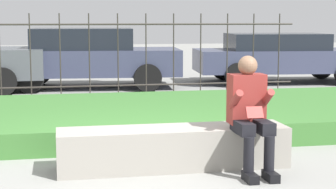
% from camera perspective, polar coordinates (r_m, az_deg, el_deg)
% --- Properties ---
extents(ground_plane, '(60.00, 60.00, 0.00)m').
position_cam_1_polar(ground_plane, '(6.23, -2.75, -7.60)').
color(ground_plane, gray).
extents(stone_bench, '(2.54, 0.56, 0.45)m').
position_cam_1_polar(stone_bench, '(6.24, 0.56, -5.66)').
color(stone_bench, gray).
rests_on(stone_bench, ground_plane).
extents(person_seated_reader, '(0.42, 0.73, 1.25)m').
position_cam_1_polar(person_seated_reader, '(6.05, 8.31, -1.52)').
color(person_seated_reader, black).
rests_on(person_seated_reader, ground_plane).
extents(grass_berm, '(9.70, 3.50, 0.31)m').
position_cam_1_polar(grass_berm, '(8.57, -5.15, -2.33)').
color(grass_berm, '#3D7533').
rests_on(grass_berm, ground_plane).
extents(iron_fence, '(7.70, 0.03, 1.74)m').
position_cam_1_polar(iron_fence, '(10.90, -6.54, 3.81)').
color(iron_fence, '#332D28').
rests_on(iron_fence, ground_plane).
extents(car_parked_center, '(4.36, 2.20, 1.42)m').
position_cam_1_polar(car_parked_center, '(13.50, -8.12, 3.87)').
color(car_parked_center, '#383D56').
rests_on(car_parked_center, ground_plane).
extents(car_parked_right, '(4.57, 2.17, 1.27)m').
position_cam_1_polar(car_parked_right, '(14.73, 11.39, 3.84)').
color(car_parked_right, '#383D56').
rests_on(car_parked_right, ground_plane).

